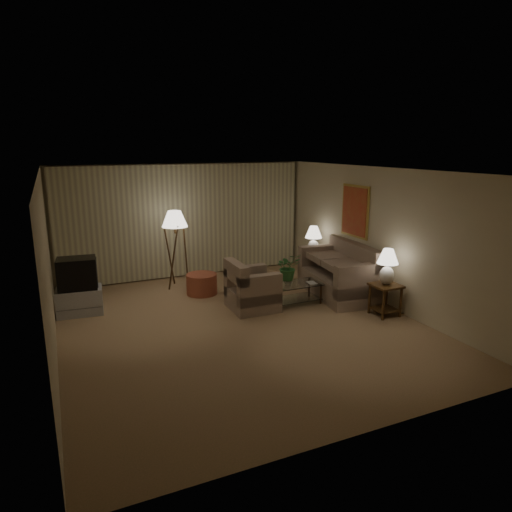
{
  "coord_description": "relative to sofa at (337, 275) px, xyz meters",
  "views": [
    {
      "loc": [
        -2.85,
        -7.06,
        3.12
      ],
      "look_at": [
        0.59,
        0.6,
        1.06
      ],
      "focal_mm": 32.0,
      "sensor_mm": 36.0,
      "label": 1
    }
  ],
  "objects": [
    {
      "name": "ground",
      "position": [
        -2.5,
        -0.66,
        -0.44
      ],
      "size": [
        7.0,
        7.0,
        0.0
      ],
      "primitive_type": "plane",
      "color": "tan",
      "rests_on": "ground"
    },
    {
      "name": "room_shell",
      "position": [
        -2.48,
        0.85,
        1.31
      ],
      "size": [
        6.04,
        7.02,
        2.72
      ],
      "color": "beige",
      "rests_on": "ground"
    },
    {
      "name": "sofa",
      "position": [
        0.0,
        0.0,
        0.0
      ],
      "size": [
        2.22,
        1.48,
        0.88
      ],
      "rotation": [
        0.0,
        0.0,
        -1.69
      ],
      "color": "gray",
      "rests_on": "ground"
    },
    {
      "name": "armchair",
      "position": [
        -1.97,
        -0.01,
        -0.06
      ],
      "size": [
        0.93,
        0.88,
        0.76
      ],
      "rotation": [
        0.0,
        0.0,
        1.55
      ],
      "color": "gray",
      "rests_on": "ground"
    },
    {
      "name": "side_table_near",
      "position": [
        0.15,
        -1.35,
        -0.03
      ],
      "size": [
        0.5,
        0.5,
        0.6
      ],
      "color": "#321F0D",
      "rests_on": "ground"
    },
    {
      "name": "side_table_far",
      "position": [
        0.15,
        1.25,
        -0.04
      ],
      "size": [
        0.51,
        0.43,
        0.6
      ],
      "color": "#321F0D",
      "rests_on": "ground"
    },
    {
      "name": "table_lamp_near",
      "position": [
        0.15,
        -1.35,
        0.56
      ],
      "size": [
        0.39,
        0.39,
        0.67
      ],
      "color": "silver",
      "rests_on": "side_table_near"
    },
    {
      "name": "table_lamp_far",
      "position": [
        0.15,
        1.25,
        0.56
      ],
      "size": [
        0.39,
        0.39,
        0.68
      ],
      "color": "silver",
      "rests_on": "side_table_far"
    },
    {
      "name": "coffee_table",
      "position": [
        -1.09,
        -0.1,
        -0.16
      ],
      "size": [
        1.1,
        0.6,
        0.41
      ],
      "color": "silver",
      "rests_on": "ground"
    },
    {
      "name": "tv_cabinet",
      "position": [
        -5.05,
        1.06,
        -0.19
      ],
      "size": [
        0.92,
        0.67,
        0.5
      ],
      "primitive_type": "cube",
      "rotation": [
        0.0,
        0.0,
        -0.1
      ],
      "color": "#ACACAE",
      "rests_on": "ground"
    },
    {
      "name": "crt_tv",
      "position": [
        -5.05,
        1.06,
        0.35
      ],
      "size": [
        0.77,
        0.62,
        0.58
      ],
      "primitive_type": "cube",
      "rotation": [
        0.0,
        0.0,
        -0.1
      ],
      "color": "black",
      "rests_on": "tv_cabinet"
    },
    {
      "name": "floor_lamp",
      "position": [
        -2.95,
        1.96,
        0.46
      ],
      "size": [
        0.56,
        0.56,
        1.72
      ],
      "color": "#321F0D",
      "rests_on": "ground"
    },
    {
      "name": "ottoman",
      "position": [
        -2.59,
        1.26,
        -0.22
      ],
      "size": [
        0.8,
        0.8,
        0.43
      ],
      "primitive_type": "cylinder",
      "rotation": [
        0.0,
        0.0,
        -0.26
      ],
      "color": "#994733",
      "rests_on": "ground"
    },
    {
      "name": "vase",
      "position": [
        -1.24,
        -0.1,
        0.05
      ],
      "size": [
        0.19,
        0.19,
        0.16
      ],
      "primitive_type": "imported",
      "rotation": [
        0.0,
        0.0,
        -0.27
      ],
      "color": "silver",
      "rests_on": "coffee_table"
    },
    {
      "name": "flowers",
      "position": [
        -1.24,
        -0.1,
        0.4
      ],
      "size": [
        0.5,
        0.44,
        0.53
      ],
      "primitive_type": "imported",
      "rotation": [
        0.0,
        0.0,
        -0.06
      ],
      "color": "#367A39",
      "rests_on": "vase"
    },
    {
      "name": "book",
      "position": [
        -0.84,
        -0.2,
        -0.02
      ],
      "size": [
        0.19,
        0.24,
        0.02
      ],
      "primitive_type": "imported",
      "rotation": [
        0.0,
        0.0,
        -0.11
      ],
      "color": "olive",
      "rests_on": "coffee_table"
    }
  ]
}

